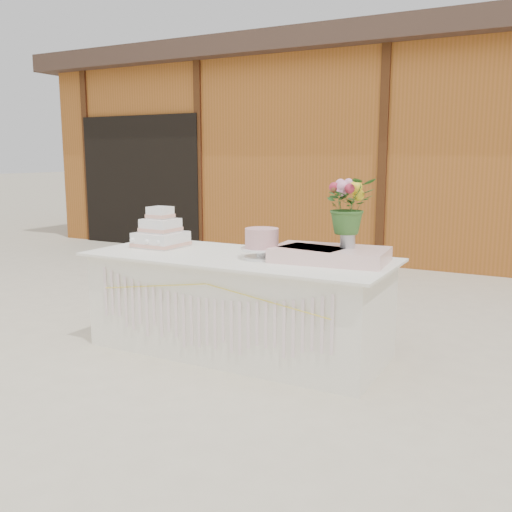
% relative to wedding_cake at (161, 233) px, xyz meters
% --- Properties ---
extents(ground, '(80.00, 80.00, 0.00)m').
position_rel_wedding_cake_xyz_m(ground, '(0.80, -0.08, -0.89)').
color(ground, beige).
rests_on(ground, ground).
extents(barn, '(12.60, 4.60, 3.30)m').
position_rel_wedding_cake_xyz_m(barn, '(0.79, 5.92, 0.79)').
color(barn, '#95511F').
rests_on(barn, ground).
extents(cake_table, '(2.40, 1.00, 0.77)m').
position_rel_wedding_cake_xyz_m(cake_table, '(0.80, -0.08, -0.50)').
color(cake_table, white).
rests_on(cake_table, ground).
extents(wedding_cake, '(0.39, 0.39, 0.34)m').
position_rel_wedding_cake_xyz_m(wedding_cake, '(0.00, 0.00, 0.00)').
color(wedding_cake, white).
rests_on(wedding_cake, cake_table).
extents(pink_cake_stand, '(0.32, 0.32, 0.23)m').
position_rel_wedding_cake_xyz_m(pink_cake_stand, '(1.02, -0.11, 0.01)').
color(pink_cake_stand, white).
rests_on(pink_cake_stand, cake_table).
extents(satin_runner, '(0.86, 0.54, 0.10)m').
position_rel_wedding_cake_xyz_m(satin_runner, '(1.52, 0.02, -0.06)').
color(satin_runner, '#F9C8C8').
rests_on(satin_runner, cake_table).
extents(flower_vase, '(0.11, 0.11, 0.15)m').
position_rel_wedding_cake_xyz_m(flower_vase, '(1.63, 0.08, 0.06)').
color(flower_vase, '#BABABF').
rests_on(flower_vase, satin_runner).
extents(bouquet, '(0.48, 0.48, 0.41)m').
position_rel_wedding_cake_xyz_m(bouquet, '(1.63, 0.08, 0.34)').
color(bouquet, '#346126').
rests_on(bouquet, flower_vase).
extents(loose_flowers, '(0.20, 0.32, 0.02)m').
position_rel_wedding_cake_xyz_m(loose_flowers, '(-0.20, 0.01, -0.11)').
color(loose_flowers, pink).
rests_on(loose_flowers, cake_table).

